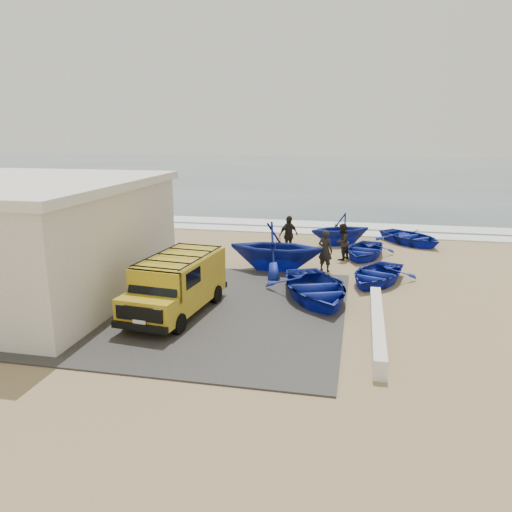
{
  "coord_description": "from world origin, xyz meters",
  "views": [
    {
      "loc": [
        4.31,
        -17.46,
        6.02
      ],
      "look_at": [
        0.42,
        1.02,
        1.2
      ],
      "focal_mm": 35.0,
      "sensor_mm": 36.0,
      "label": 1
    }
  ],
  "objects_px": {
    "boat_mid_right": "(364,250)",
    "fisherman_front": "(325,251)",
    "boat_mid_left": "(276,247)",
    "boat_near_left": "(315,288)",
    "boat_far_right": "(411,237)",
    "boat_far_left": "(340,229)",
    "fisherman_middle": "(342,242)",
    "boat_near_right": "(376,274)",
    "van": "(177,283)",
    "parapet": "(377,326)",
    "fisherman_back": "(288,235)",
    "building": "(24,239)"
  },
  "relations": [
    {
      "from": "van",
      "to": "fisherman_back",
      "type": "relative_size",
      "value": 2.49
    },
    {
      "from": "van",
      "to": "fisherman_back",
      "type": "bearing_deg",
      "value": 80.8
    },
    {
      "from": "boat_far_right",
      "to": "fisherman_middle",
      "type": "bearing_deg",
      "value": -172.17
    },
    {
      "from": "boat_mid_right",
      "to": "building",
      "type": "bearing_deg",
      "value": -132.83
    },
    {
      "from": "boat_mid_left",
      "to": "fisherman_middle",
      "type": "height_order",
      "value": "boat_mid_left"
    },
    {
      "from": "van",
      "to": "boat_far_left",
      "type": "bearing_deg",
      "value": 73.26
    },
    {
      "from": "boat_far_right",
      "to": "van",
      "type": "bearing_deg",
      "value": -166.2
    },
    {
      "from": "van",
      "to": "fisherman_back",
      "type": "xyz_separation_m",
      "value": [
        2.45,
        8.85,
        -0.1
      ]
    },
    {
      "from": "van",
      "to": "boat_near_left",
      "type": "height_order",
      "value": "van"
    },
    {
      "from": "boat_mid_right",
      "to": "boat_far_right",
      "type": "relative_size",
      "value": 0.92
    },
    {
      "from": "parapet",
      "to": "building",
      "type": "bearing_deg",
      "value": 175.42
    },
    {
      "from": "boat_mid_left",
      "to": "fisherman_back",
      "type": "height_order",
      "value": "boat_mid_left"
    },
    {
      "from": "boat_near_right",
      "to": "fisherman_back",
      "type": "relative_size",
      "value": 1.86
    },
    {
      "from": "van",
      "to": "boat_near_left",
      "type": "relative_size",
      "value": 1.09
    },
    {
      "from": "boat_far_right",
      "to": "boat_far_left",
      "type": "bearing_deg",
      "value": 152.55
    },
    {
      "from": "building",
      "to": "boat_far_right",
      "type": "relative_size",
      "value": 2.48
    },
    {
      "from": "boat_mid_right",
      "to": "fisherman_front",
      "type": "relative_size",
      "value": 1.91
    },
    {
      "from": "van",
      "to": "fisherman_front",
      "type": "xyz_separation_m",
      "value": [
        4.44,
        6.17,
        -0.15
      ]
    },
    {
      "from": "fisherman_front",
      "to": "fisherman_middle",
      "type": "xyz_separation_m",
      "value": [
        0.63,
        2.14,
        -0.05
      ]
    },
    {
      "from": "parapet",
      "to": "fisherman_front",
      "type": "distance_m",
      "value": 6.97
    },
    {
      "from": "fisherman_middle",
      "to": "boat_far_right",
      "type": "bearing_deg",
      "value": 166.63
    },
    {
      "from": "building",
      "to": "fisherman_middle",
      "type": "height_order",
      "value": "building"
    },
    {
      "from": "fisherman_front",
      "to": "fisherman_middle",
      "type": "distance_m",
      "value": 2.23
    },
    {
      "from": "van",
      "to": "fisherman_front",
      "type": "distance_m",
      "value": 7.6
    },
    {
      "from": "boat_near_right",
      "to": "boat_far_left",
      "type": "height_order",
      "value": "boat_far_left"
    },
    {
      "from": "boat_mid_left",
      "to": "fisherman_front",
      "type": "distance_m",
      "value": 2.14
    },
    {
      "from": "building",
      "to": "boat_far_left",
      "type": "xyz_separation_m",
      "value": [
        10.85,
        10.92,
        -1.3
      ]
    },
    {
      "from": "van",
      "to": "fisherman_middle",
      "type": "relative_size",
      "value": 2.75
    },
    {
      "from": "parapet",
      "to": "fisherman_back",
      "type": "height_order",
      "value": "fisherman_back"
    },
    {
      "from": "building",
      "to": "boat_mid_right",
      "type": "xyz_separation_m",
      "value": [
        12.11,
        8.41,
        -1.8
      ]
    },
    {
      "from": "boat_near_right",
      "to": "fisherman_middle",
      "type": "height_order",
      "value": "fisherman_middle"
    },
    {
      "from": "boat_near_left",
      "to": "fisherman_front",
      "type": "distance_m",
      "value": 3.91
    },
    {
      "from": "boat_near_left",
      "to": "boat_near_right",
      "type": "distance_m",
      "value": 3.37
    },
    {
      "from": "boat_near_left",
      "to": "boat_mid_right",
      "type": "bearing_deg",
      "value": 54.78
    },
    {
      "from": "van",
      "to": "boat_mid_left",
      "type": "bearing_deg",
      "value": 74.5
    },
    {
      "from": "parapet",
      "to": "boat_mid_left",
      "type": "distance_m",
      "value": 7.61
    },
    {
      "from": "boat_mid_right",
      "to": "fisherman_front",
      "type": "bearing_deg",
      "value": -108.71
    },
    {
      "from": "parapet",
      "to": "fisherman_back",
      "type": "bearing_deg",
      "value": 113.55
    },
    {
      "from": "fisherman_middle",
      "to": "fisherman_front",
      "type": "bearing_deg",
      "value": 11.0
    },
    {
      "from": "boat_far_right",
      "to": "fisherman_back",
      "type": "height_order",
      "value": "fisherman_back"
    },
    {
      "from": "van",
      "to": "boat_mid_left",
      "type": "xyz_separation_m",
      "value": [
        2.33,
        5.85,
        0.0
      ]
    },
    {
      "from": "boat_near_right",
      "to": "boat_mid_right",
      "type": "distance_m",
      "value": 4.16
    },
    {
      "from": "building",
      "to": "boat_near_left",
      "type": "xyz_separation_m",
      "value": [
        10.37,
        1.75,
        -1.71
      ]
    },
    {
      "from": "boat_mid_left",
      "to": "boat_mid_right",
      "type": "relative_size",
      "value": 1.16
    },
    {
      "from": "van",
      "to": "boat_mid_right",
      "type": "xyz_separation_m",
      "value": [
        6.12,
        8.95,
        -0.7
      ]
    },
    {
      "from": "boat_far_left",
      "to": "fisherman_middle",
      "type": "relative_size",
      "value": 1.88
    },
    {
      "from": "boat_near_left",
      "to": "boat_far_right",
      "type": "distance_m",
      "value": 10.93
    },
    {
      "from": "boat_mid_left",
      "to": "boat_far_right",
      "type": "relative_size",
      "value": 1.07
    },
    {
      "from": "boat_near_right",
      "to": "boat_mid_right",
      "type": "xyz_separation_m",
      "value": [
        -0.48,
        4.13,
        -0.01
      ]
    },
    {
      "from": "parapet",
      "to": "boat_near_right",
      "type": "relative_size",
      "value": 1.67
    }
  ]
}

